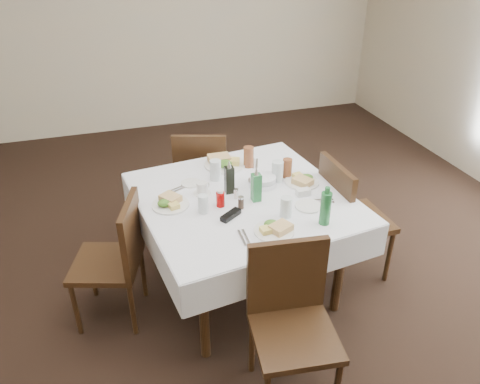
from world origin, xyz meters
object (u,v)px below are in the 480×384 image
Objects in this scene: water_n at (215,170)px; oil_cruet_green at (256,186)px; water_e at (277,171)px; chair_south at (291,313)px; chair_east at (346,213)px; water_s at (286,207)px; chair_west at (118,254)px; dining_table at (243,207)px; green_bottle at (326,208)px; bread_basket at (263,181)px; water_w at (203,204)px; chair_north at (202,173)px; coffee_mug at (202,188)px; oil_cruet_dark at (229,179)px; ketchup_bottle at (220,199)px.

oil_cruet_green is at bearing -63.44° from water_n.
water_e is 0.30m from oil_cruet_green.
chair_east is at bearing 45.72° from chair_south.
chair_west is at bearing 164.19° from water_s.
dining_table is 6.00× the size of green_bottle.
water_s is at bearing -157.63° from chair_east.
water_n is 0.42m from water_e.
bread_basket is at bearing -31.32° from water_n.
bread_basket is at bearing 24.48° from water_w.
chair_east is 6.43× the size of water_n.
dining_table is 1.57× the size of chair_east.
water_e is 0.12m from bread_basket.
chair_north is at bearing 92.44° from chair_south.
chair_north is 0.98× the size of chair_south.
chair_east is 1.07m from water_w.
water_s is at bearing -45.23° from coffee_mug.
chair_north is at bearing 90.65° from oil_cruet_dark.
ketchup_bottle reaches higher than chair_west.
water_w is 0.49× the size of oil_cruet_green.
water_n is 0.35m from ketchup_bottle.
chair_east is 0.97m from water_n.
oil_cruet_green is (-0.22, -0.20, 0.03)m from water_e.
oil_cruet_green is at bearing -138.36° from water_e.
chair_east is at bearing 44.34° from green_bottle.
chair_west is 0.97m from oil_cruet_green.
chair_west is at bearing 175.57° from ketchup_bottle.
water_n is 0.99× the size of water_e.
coffee_mug is (-0.31, 0.19, -0.06)m from oil_cruet_green.
chair_south is 3.84× the size of oil_cruet_green.
chair_west reaches higher than bread_basket.
water_e is 1.24× the size of coffee_mug.
green_bottle is at bearing -35.06° from ketchup_bottle.
ketchup_bottle is 0.20m from coffee_mug.
water_n reaches higher than water_s.
water_w is at bearing 111.24° from chair_south.
oil_cruet_dark is (-0.81, 0.15, 0.33)m from chair_east.
chair_north is 3.76× the size of oil_cruet_green.
water_s is at bearing -77.87° from chair_north.
dining_table is 0.33m from water_n.
chair_west reaches higher than coffee_mug.
water_n is (0.72, 0.30, 0.34)m from chair_west.
green_bottle reaches higher than chair_south.
dining_table is at bearing -24.86° from coffee_mug.
chair_north is 0.85m from bread_basket.
chair_south is at bearing -90.60° from dining_table.
chair_south is (-0.01, -0.84, -0.16)m from dining_table.
water_e is at bearing 1.29° from coffee_mug.
chair_south is 0.98m from oil_cruet_dark.
chair_south is (0.07, -1.70, 0.01)m from chair_north.
dining_table is at bearing 22.53° from ketchup_bottle.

